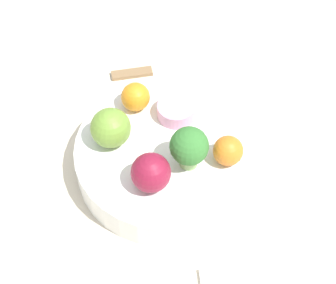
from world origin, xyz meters
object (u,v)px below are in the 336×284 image
object	(u,v)px
apple_red	(151,173)
small_cup	(176,110)
orange_front	(228,151)
spoon	(132,73)
broccoli	(189,147)
orange_back	(136,97)
bowl	(168,157)
apple_green	(111,128)

from	to	relation	value
apple_red	small_cup	world-z (taller)	apple_red
orange_front	small_cup	bearing A→B (deg)	-144.49
orange_front	spoon	xyz separation A→B (m)	(-0.20, -0.11, -0.06)
apple_red	orange_front	size ratio (longest dim) A/B	1.28
broccoli	orange_back	size ratio (longest dim) A/B	1.56
bowl	spoon	size ratio (longest dim) A/B	3.77
broccoli	apple_green	distance (m)	0.10
broccoli	orange_front	distance (m)	0.05
spoon	small_cup	bearing A→B (deg)	23.86
spoon	orange_front	bearing A→B (deg)	28.67
apple_red	apple_green	distance (m)	0.08
broccoli	spoon	size ratio (longest dim) A/B	0.94
apple_green	broccoli	bearing A→B (deg)	64.40
spoon	broccoli	bearing A→B (deg)	16.99
orange_front	broccoli	bearing A→B (deg)	-88.08
apple_green	orange_front	distance (m)	0.15
orange_back	bowl	bearing A→B (deg)	27.05
broccoli	small_cup	world-z (taller)	broccoli
bowl	small_cup	bearing A→B (deg)	163.18
broccoli	spoon	xyz separation A→B (m)	(-0.20, -0.06, -0.07)
bowl	orange_back	distance (m)	0.09
apple_red	orange_front	world-z (taller)	apple_red
bowl	orange_front	distance (m)	0.09
apple_red	apple_green	bearing A→B (deg)	-147.45
bowl	apple_red	distance (m)	0.07
bowl	apple_green	xyz separation A→B (m)	(-0.02, -0.07, 0.05)
broccoli	orange_front	xyz separation A→B (m)	(-0.00, 0.05, -0.01)
broccoli	orange_back	xyz separation A→B (m)	(-0.10, -0.06, -0.01)
bowl	broccoli	size ratio (longest dim) A/B	4.00
broccoli	spoon	distance (m)	0.22
bowl	apple_red	size ratio (longest dim) A/B	4.97
broccoli	orange_front	bearing A→B (deg)	91.92
apple_red	orange_back	size ratio (longest dim) A/B	1.25
apple_green	orange_front	world-z (taller)	apple_green
orange_back	orange_front	bearing A→B (deg)	47.69
apple_red	spoon	bearing A→B (deg)	-176.41
bowl	apple_green	world-z (taller)	apple_green
small_cup	spoon	bearing A→B (deg)	-156.14
bowl	small_cup	xyz separation A→B (m)	(-0.05, 0.02, 0.03)
apple_green	orange_front	size ratio (longest dim) A/B	1.36
bowl	apple_red	world-z (taller)	apple_red
apple_red	orange_back	bearing A→B (deg)	-174.74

